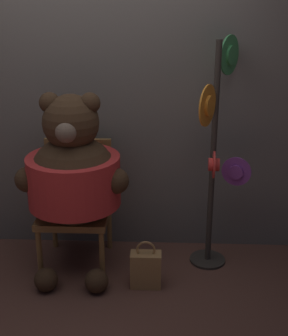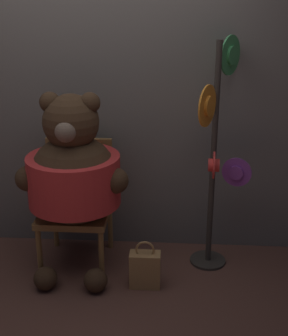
{
  "view_description": "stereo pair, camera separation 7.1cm",
  "coord_description": "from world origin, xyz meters",
  "px_view_note": "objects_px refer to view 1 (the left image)",
  "views": [
    {
      "loc": [
        0.58,
        -2.92,
        2.0
      ],
      "look_at": [
        0.44,
        0.26,
        0.81
      ],
      "focal_mm": 50.0,
      "sensor_mm": 36.0,
      "label": 1
    },
    {
      "loc": [
        0.65,
        -2.92,
        2.0
      ],
      "look_at": [
        0.44,
        0.26,
        0.81
      ],
      "focal_mm": 50.0,
      "sensor_mm": 36.0,
      "label": 2
    }
  ],
  "objects_px": {
    "teddy_bear": "(74,175)",
    "hat_display_rack": "(216,151)",
    "chair": "(77,200)",
    "handbag_on_ground": "(146,269)"
  },
  "relations": [
    {
      "from": "teddy_bear",
      "to": "handbag_on_ground",
      "type": "relative_size",
      "value": 3.74
    },
    {
      "from": "teddy_bear",
      "to": "chair",
      "type": "bearing_deg",
      "value": 97.55
    },
    {
      "from": "hat_display_rack",
      "to": "handbag_on_ground",
      "type": "xyz_separation_m",
      "value": [
        -0.5,
        -0.34,
        -0.79
      ]
    },
    {
      "from": "chair",
      "to": "teddy_bear",
      "type": "distance_m",
      "value": 0.33
    },
    {
      "from": "handbag_on_ground",
      "to": "hat_display_rack",
      "type": "bearing_deg",
      "value": 34.28
    },
    {
      "from": "chair",
      "to": "teddy_bear",
      "type": "height_order",
      "value": "teddy_bear"
    },
    {
      "from": "teddy_bear",
      "to": "hat_display_rack",
      "type": "relative_size",
      "value": 0.79
    },
    {
      "from": "chair",
      "to": "handbag_on_ground",
      "type": "height_order",
      "value": "chair"
    },
    {
      "from": "teddy_bear",
      "to": "hat_display_rack",
      "type": "height_order",
      "value": "hat_display_rack"
    },
    {
      "from": "chair",
      "to": "handbag_on_ground",
      "type": "distance_m",
      "value": 0.76
    }
  ]
}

